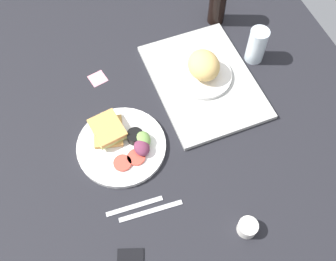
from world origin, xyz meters
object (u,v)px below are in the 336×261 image
object	(u,v)px
sticky_note	(98,78)
fork	(135,206)
bread_plate_near	(203,69)
knife	(151,211)
serving_tray	(204,81)
plate_with_salad	(122,143)
espresso_cup	(247,227)
drinking_glass	(257,45)

from	to	relation	value
sticky_note	fork	bearing A→B (deg)	-2.17
bread_plate_near	knife	world-z (taller)	bread_plate_near
serving_tray	sticky_note	distance (cm)	37.17
plate_with_salad	sticky_note	size ratio (longest dim) A/B	5.02
bread_plate_near	fork	distance (cm)	51.82
serving_tray	sticky_note	bearing A→B (deg)	-112.53
serving_tray	espresso_cup	size ratio (longest dim) A/B	8.04
plate_with_salad	espresso_cup	size ratio (longest dim) A/B	5.02
bread_plate_near	plate_with_salad	world-z (taller)	bread_plate_near
fork	espresso_cup	bearing A→B (deg)	-29.73
plate_with_salad	drinking_glass	world-z (taller)	drinking_glass
knife	bread_plate_near	bearing A→B (deg)	53.46
serving_tray	bread_plate_near	world-z (taller)	bread_plate_near
espresso_cup	sticky_note	world-z (taller)	espresso_cup
drinking_glass	knife	size ratio (longest dim) A/B	0.70
serving_tray	fork	xyz separation A→B (cm)	(34.87, -36.19, -0.55)
bread_plate_near	sticky_note	size ratio (longest dim) A/B	3.64
bread_plate_near	drinking_glass	distance (cm)	21.31
espresso_cup	knife	distance (cm)	27.73
drinking_glass	espresso_cup	world-z (taller)	drinking_glass
bread_plate_near	knife	xyz separation A→B (cm)	(39.56, -32.36, -5.24)
plate_with_salad	espresso_cup	world-z (taller)	plate_with_salad
bread_plate_near	drinking_glass	size ratio (longest dim) A/B	1.53
serving_tray	bread_plate_near	bearing A→B (deg)	174.37
plate_with_salad	espresso_cup	bearing A→B (deg)	33.71
serving_tray	sticky_note	size ratio (longest dim) A/B	8.04
bread_plate_near	plate_with_salad	bearing A→B (deg)	-64.91
serving_tray	drinking_glass	bearing A→B (deg)	100.94
plate_with_salad	knife	bearing A→B (deg)	3.83
plate_with_salad	fork	bearing A→B (deg)	-6.67
bread_plate_near	fork	world-z (taller)	bread_plate_near
drinking_glass	fork	distance (cm)	69.77
drinking_glass	sticky_note	bearing A→B (deg)	-100.31
serving_tray	drinking_glass	size ratio (longest dim) A/B	3.38
drinking_glass	espresso_cup	xyz separation A→B (cm)	(56.26, -29.79, -4.66)
serving_tray	plate_with_salad	world-z (taller)	plate_with_salad
plate_with_salad	knife	xyz separation A→B (cm)	(23.66, 1.59, -1.47)
drinking_glass	knife	bearing A→B (deg)	-51.87
bread_plate_near	sticky_note	distance (cm)	37.11
drinking_glass	plate_with_salad	bearing A→B (deg)	-71.59
sticky_note	knife	bearing A→B (deg)	2.35
serving_tray	drinking_glass	world-z (taller)	drinking_glass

